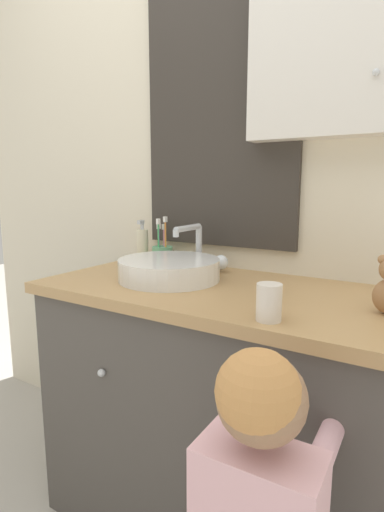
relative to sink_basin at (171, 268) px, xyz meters
name	(u,v)px	position (x,y,z in m)	size (l,w,h in m)	color
wall_back	(267,154)	(0.21, 0.31, 0.39)	(3.20, 0.18, 2.50)	beige
vanity_counter	(222,411)	(0.20, 0.00, -0.47)	(1.19, 0.58, 0.86)	#4C4742
sink_basin	(171,268)	(0.00, 0.00, 0.00)	(0.34, 0.40, 0.18)	white
toothbrush_holder	(162,254)	(-0.18, 0.20, 0.00)	(0.08, 0.08, 0.20)	#66B27F
soap_dispenser	(143,245)	(-0.27, 0.19, 0.03)	(0.05, 0.05, 0.18)	beige
drinking_cup	(269,302)	(0.44, -0.22, 0.01)	(0.06, 0.06, 0.09)	silver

